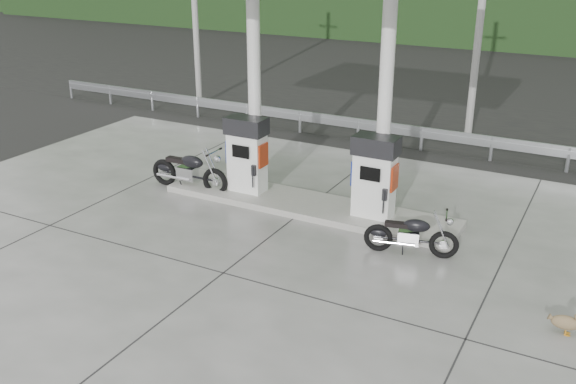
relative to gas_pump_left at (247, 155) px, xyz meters
The scene contains 14 objects.
ground 3.16m from the gas_pump_left, 57.38° to the right, with size 160.00×160.00×0.00m, color black.
forecourt_apron 3.15m from the gas_pump_left, 57.38° to the right, with size 18.00×14.00×0.02m, color slate.
pump_island 1.87m from the gas_pump_left, ahead, with size 7.00×1.40×0.15m, color gray.
gas_pump_left is the anchor object (origin of this frame).
gas_pump_right 3.20m from the gas_pump_left, ahead, with size 0.95×0.55×1.80m, color white, non-canonical shape.
canopy_column_left 1.65m from the gas_pump_left, 90.00° to the left, with size 0.30×0.30×5.00m, color white.
canopy_column_right 3.60m from the gas_pump_left, ahead, with size 0.30×0.30×5.00m, color white.
guardrail 5.74m from the gas_pump_left, 73.78° to the left, with size 26.00×0.16×1.42m, color gray, non-canonical shape.
road 9.20m from the gas_pump_left, 79.92° to the left, with size 60.00×7.00×0.01m, color black.
utility_pole_b 8.40m from the gas_pump_left, 62.78° to the left, with size 0.22×0.22×8.00m, color gray.
forested_hills 57.53m from the gas_pump_left, 88.41° to the left, with size 100.00×40.00×140.00m, color black, non-canonical shape.
motorcycle_left 1.62m from the gas_pump_left, 167.97° to the right, with size 2.04×0.64×0.97m, color black, non-canonical shape.
motorcycle_right 4.61m from the gas_pump_left, 14.19° to the right, with size 1.72×0.54×0.82m, color black, non-canonical shape.
duck 7.92m from the gas_pump_left, 19.33° to the right, with size 0.54×0.15×0.39m, color brown, non-canonical shape.
Camera 1 is at (6.03, -9.72, 5.84)m, focal length 40.00 mm.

